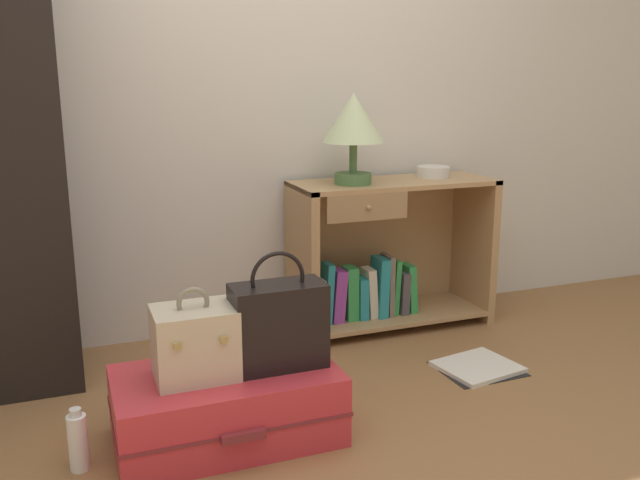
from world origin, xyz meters
name	(u,v)px	position (x,y,z in m)	size (l,w,h in m)	color
back_wall	(224,53)	(0.00, 1.50, 1.30)	(6.40, 0.10, 2.60)	silver
bookshelf	(384,257)	(0.70, 1.25, 0.34)	(0.97, 0.39, 0.72)	tan
table_lamp	(354,123)	(0.51, 1.21, 0.99)	(0.28, 0.28, 0.41)	#4C7542
bowl	(433,172)	(0.97, 1.26, 0.75)	(0.16, 0.16, 0.05)	silver
suitcase_large	(227,405)	(-0.28, 0.45, 0.12)	(0.74, 0.44, 0.24)	#D1333D
train_case	(195,342)	(-0.37, 0.45, 0.36)	(0.26, 0.21, 0.31)	beige
handbag	(278,324)	(-0.10, 0.43, 0.39)	(0.31, 0.15, 0.40)	black
bottle	(78,441)	(-0.75, 0.43, 0.10)	(0.06, 0.06, 0.21)	white
open_book_on_floor	(478,367)	(0.83, 0.62, 0.01)	(0.35, 0.32, 0.02)	white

